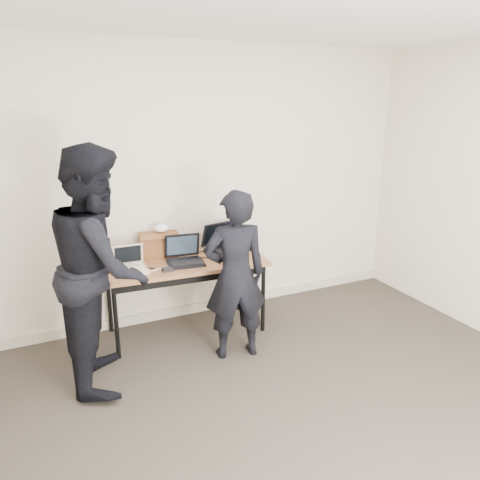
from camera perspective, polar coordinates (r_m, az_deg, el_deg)
room at (r=2.75m, az=12.17°, el=-1.25°), size 4.60×4.60×2.80m
desk at (r=4.41m, az=-6.69°, el=-3.37°), size 1.53×0.73×0.72m
laptop_beige at (r=4.24m, az=-13.20°, el=-3.13°), size 0.28×0.27×0.22m
laptop_center at (r=4.36m, az=-6.80°, el=-2.01°), size 0.36×0.35×0.25m
laptop_right at (r=4.69m, az=-1.89°, el=-0.46°), size 0.43×0.42×0.27m
leather_satchel at (r=4.51m, az=-9.84°, el=-0.54°), size 0.38×0.23×0.25m
tissue at (r=4.48m, az=-9.58°, el=1.43°), size 0.13×0.10×0.08m
equipment_box at (r=4.76m, az=-0.25°, el=-0.02°), size 0.27×0.23×0.15m
power_brick at (r=4.18m, az=-8.86°, el=-3.56°), size 0.09×0.06×0.03m
cables at (r=4.40m, az=-6.14°, el=-2.54°), size 1.15×0.41×0.01m
person_typist at (r=3.97m, az=-0.60°, el=-4.38°), size 0.59×0.43×1.49m
person_observer at (r=3.75m, az=-16.66°, el=-3.19°), size 0.89×1.04×1.89m
baseboard at (r=5.07m, az=-4.04°, el=-7.97°), size 4.50×0.03×0.10m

